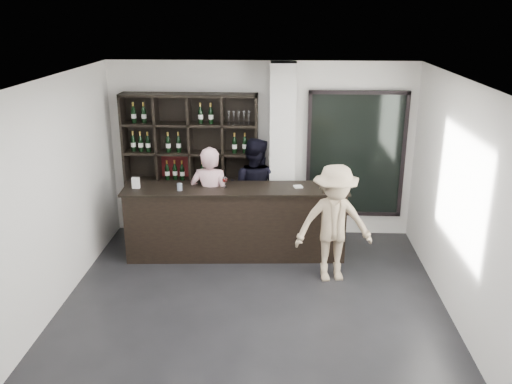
# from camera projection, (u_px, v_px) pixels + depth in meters

# --- Properties ---
(floor) EXTENTS (5.00, 5.50, 0.01)m
(floor) POSITION_uv_depth(u_px,v_px,m) (252.00, 316.00, 6.84)
(floor) COLOR black
(floor) RESTS_ON ground
(wine_shelf) EXTENTS (2.20, 0.35, 2.40)m
(wine_shelf) POSITION_uv_depth(u_px,v_px,m) (191.00, 167.00, 8.93)
(wine_shelf) COLOR black
(wine_shelf) RESTS_ON floor
(structural_column) EXTENTS (0.40, 0.40, 2.90)m
(structural_column) POSITION_uv_depth(u_px,v_px,m) (282.00, 155.00, 8.69)
(structural_column) COLOR silver
(structural_column) RESTS_ON floor
(glass_panel) EXTENTS (1.60, 0.08, 2.10)m
(glass_panel) POSITION_uv_depth(u_px,v_px,m) (356.00, 155.00, 8.86)
(glass_panel) COLOR black
(glass_panel) RESTS_ON floor
(tasting_counter) EXTENTS (3.38, 0.70, 1.11)m
(tasting_counter) POSITION_uv_depth(u_px,v_px,m) (236.00, 222.00, 8.33)
(tasting_counter) COLOR black
(tasting_counter) RESTS_ON floor
(taster_pink) EXTENTS (0.67, 0.48, 1.72)m
(taster_pink) POSITION_uv_depth(u_px,v_px,m) (211.00, 201.00, 8.35)
(taster_pink) COLOR #DAA5AC
(taster_pink) RESTS_ON floor
(taster_black) EXTENTS (1.00, 0.88, 1.74)m
(taster_black) POSITION_uv_depth(u_px,v_px,m) (254.00, 190.00, 8.83)
(taster_black) COLOR black
(taster_black) RESTS_ON floor
(customer) EXTENTS (1.18, 0.79, 1.69)m
(customer) POSITION_uv_depth(u_px,v_px,m) (334.00, 224.00, 7.51)
(customer) COLOR tan
(customer) RESTS_ON floor
(wine_glass) EXTENTS (0.10, 0.10, 0.19)m
(wine_glass) POSITION_uv_depth(u_px,v_px,m) (225.00, 181.00, 8.13)
(wine_glass) COLOR white
(wine_glass) RESTS_ON tasting_counter
(spit_cup) EXTENTS (0.10, 0.10, 0.11)m
(spit_cup) POSITION_uv_depth(u_px,v_px,m) (180.00, 187.00, 8.02)
(spit_cup) COLOR silver
(spit_cup) RESTS_ON tasting_counter
(napkin_stack) EXTENTS (0.15, 0.15, 0.02)m
(napkin_stack) POSITION_uv_depth(u_px,v_px,m) (298.00, 187.00, 8.17)
(napkin_stack) COLOR white
(napkin_stack) RESTS_ON tasting_counter
(card_stand) EXTENTS (0.11, 0.06, 0.17)m
(card_stand) POSITION_uv_depth(u_px,v_px,m) (136.00, 183.00, 8.10)
(card_stand) COLOR white
(card_stand) RESTS_ON tasting_counter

